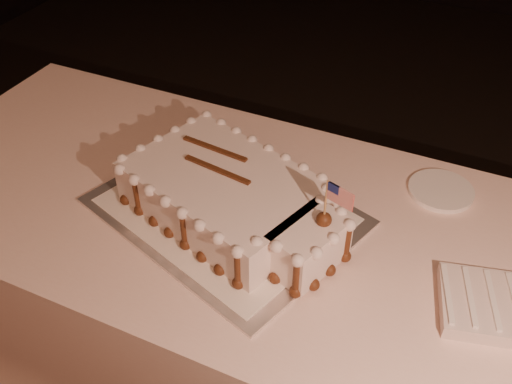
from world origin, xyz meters
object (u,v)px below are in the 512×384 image
at_px(cake_board, 225,211).
at_px(side_plate, 441,190).
at_px(banquet_table, 344,349).
at_px(napkin_stack, 501,307).
at_px(sheet_cake, 234,198).

relative_size(cake_board, side_plate, 3.64).
distance_m(banquet_table, napkin_stack, 0.50).
distance_m(sheet_cake, napkin_stack, 0.60).
height_order(cake_board, sheet_cake, sheet_cake).
relative_size(cake_board, napkin_stack, 2.17).
distance_m(cake_board, side_plate, 0.53).
height_order(sheet_cake, napkin_stack, sheet_cake).
xyz_separation_m(banquet_table, napkin_stack, (0.30, -0.05, 0.39)).
height_order(banquet_table, napkin_stack, napkin_stack).
bearing_deg(sheet_cake, banquet_table, 5.30).
bearing_deg(banquet_table, cake_board, -176.85).
distance_m(banquet_table, side_plate, 0.48).
height_order(sheet_cake, side_plate, sheet_cake).
distance_m(cake_board, sheet_cake, 0.07).
height_order(banquet_table, cake_board, cake_board).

